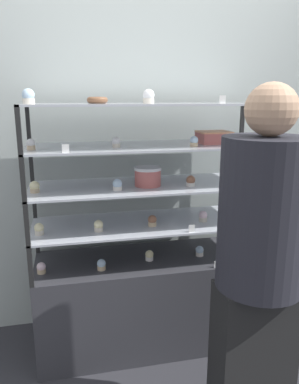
{
  "coord_description": "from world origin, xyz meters",
  "views": [
    {
      "loc": [
        -0.48,
        -2.19,
        1.61
      ],
      "look_at": [
        0.0,
        0.0,
        1.05
      ],
      "focal_mm": 35.0,
      "sensor_mm": 36.0,
      "label": 1
    }
  ],
  "objects": [
    {
      "name": "cupcake_13",
      "position": [
        0.65,
        -0.11,
        1.13
      ],
      "size": [
        0.06,
        0.06,
        0.07
      ],
      "color": "white",
      "rests_on": "display_riser_middle"
    },
    {
      "name": "cupcake_11",
      "position": [
        -0.21,
        -0.1,
        1.13
      ],
      "size": [
        0.06,
        0.06,
        0.07
      ],
      "color": "white",
      "rests_on": "display_riser_middle"
    },
    {
      "name": "sheet_cake_frosted",
      "position": [
        0.41,
        -0.0,
        1.38
      ],
      "size": [
        0.19,
        0.18,
        0.07
      ],
      "color": "#C66660",
      "rests_on": "display_riser_upper"
    },
    {
      "name": "cupcake_1",
      "position": [
        -0.32,
        -0.11,
        0.64
      ],
      "size": [
        0.05,
        0.05,
        0.07
      ],
      "color": "#CCB28C",
      "rests_on": "display_base"
    },
    {
      "name": "cupcake_10",
      "position": [
        -0.67,
        -0.06,
        1.13
      ],
      "size": [
        0.06,
        0.06,
        0.07
      ],
      "color": "#CCB28C",
      "rests_on": "display_riser_middle"
    },
    {
      "name": "cupcake_2",
      "position": [
        -0.01,
        -0.04,
        0.64
      ],
      "size": [
        0.05,
        0.05,
        0.07
      ],
      "color": "white",
      "rests_on": "display_base"
    },
    {
      "name": "cupcake_0",
      "position": [
        -0.67,
        -0.08,
        0.64
      ],
      "size": [
        0.05,
        0.05,
        0.07
      ],
      "color": "#CCB28C",
      "rests_on": "display_base"
    },
    {
      "name": "display_riser_middle",
      "position": [
        0.0,
        0.0,
        1.08
      ],
      "size": [
        1.44,
        0.51,
        0.24
      ],
      "color": "black",
      "rests_on": "display_riser_lower"
    },
    {
      "name": "cupcake_15",
      "position": [
        -0.21,
        -0.08,
        1.37
      ],
      "size": [
        0.05,
        0.05,
        0.06
      ],
      "color": "beige",
      "rests_on": "display_riser_upper"
    },
    {
      "name": "customer_figure",
      "position": [
        0.34,
        -0.78,
        0.9
      ],
      "size": [
        0.39,
        0.39,
        1.68
      ],
      "color": "black",
      "rests_on": "ground_plane"
    },
    {
      "name": "cupcake_16",
      "position": [
        0.24,
        -0.13,
        1.37
      ],
      "size": [
        0.05,
        0.05,
        0.06
      ],
      "color": "#CCB28C",
      "rests_on": "display_riser_upper"
    },
    {
      "name": "cupcake_7",
      "position": [
        0.0,
        -0.08,
        0.89
      ],
      "size": [
        0.05,
        0.05,
        0.07
      ],
      "color": "#CCB28C",
      "rests_on": "display_riser_lower"
    },
    {
      "name": "display_riser_lower",
      "position": [
        0.0,
        0.0,
        0.84
      ],
      "size": [
        1.44,
        0.51,
        0.24
      ],
      "color": "black",
      "rests_on": "display_base"
    },
    {
      "name": "display_base",
      "position": [
        0.0,
        0.0,
        0.3
      ],
      "size": [
        1.44,
        0.51,
        0.61
      ],
      "color": "#333338",
      "rests_on": "ground_plane"
    },
    {
      "name": "cupcake_4",
      "position": [
        0.66,
        -0.09,
        0.64
      ],
      "size": [
        0.05,
        0.05,
        0.07
      ],
      "color": "white",
      "rests_on": "display_base"
    },
    {
      "name": "cupcake_14",
      "position": [
        -0.67,
        -0.07,
        1.37
      ],
      "size": [
        0.05,
        0.05,
        0.06
      ],
      "color": "#CCB28C",
      "rests_on": "display_riser_upper"
    },
    {
      "name": "display_riser_upper",
      "position": [
        0.0,
        0.0,
        1.33
      ],
      "size": [
        1.44,
        0.51,
        0.24
      ],
      "color": "black",
      "rests_on": "display_riser_middle"
    },
    {
      "name": "display_riser_top",
      "position": [
        0.0,
        0.0,
        1.57
      ],
      "size": [
        1.44,
        0.51,
        0.24
      ],
      "color": "black",
      "rests_on": "display_riser_upper"
    },
    {
      "name": "cupcake_20",
      "position": [
        0.66,
        -0.08,
        1.62
      ],
      "size": [
        0.07,
        0.07,
        0.08
      ],
      "color": "beige",
      "rests_on": "display_riser_top"
    },
    {
      "name": "cupcake_5",
      "position": [
        -0.66,
        -0.09,
        0.89
      ],
      "size": [
        0.05,
        0.05,
        0.07
      ],
      "color": "beige",
      "rests_on": "display_riser_lower"
    },
    {
      "name": "ground_plane",
      "position": [
        0.0,
        0.0,
        0.0
      ],
      "size": [
        20.0,
        20.0,
        0.0
      ],
      "primitive_type": "plane",
      "color": "#2D2D33"
    },
    {
      "name": "layer_cake_centerpiece",
      "position": [
        -0.02,
        -0.03,
        1.15
      ],
      "size": [
        0.16,
        0.16,
        0.11
      ],
      "color": "#C66660",
      "rests_on": "display_riser_middle"
    },
    {
      "name": "price_tag_1",
      "position": [
        0.2,
        -0.23,
        0.87
      ],
      "size": [
        0.04,
        0.0,
        0.04
      ],
      "color": "white",
      "rests_on": "display_riser_lower"
    },
    {
      "name": "price_tag_2",
      "position": [
        0.47,
        -0.23,
        1.12
      ],
      "size": [
        0.04,
        0.0,
        0.04
      ],
      "color": "white",
      "rests_on": "display_riser_middle"
    },
    {
      "name": "donut_glazed",
      "position": [
        -0.3,
        0.04,
        1.6
      ],
      "size": [
        0.12,
        0.12,
        0.04
      ],
      "color": "brown",
      "rests_on": "display_riser_top"
    },
    {
      "name": "cupcake_8",
      "position": [
        0.33,
        -0.06,
        0.89
      ],
      "size": [
        0.05,
        0.05,
        0.07
      ],
      "color": "beige",
      "rests_on": "display_riser_lower"
    },
    {
      "name": "cupcake_3",
      "position": [
        0.33,
        -0.04,
        0.64
      ],
      "size": [
        0.05,
        0.05,
        0.07
      ],
      "color": "white",
      "rests_on": "display_base"
    },
    {
      "name": "price_tag_4",
      "position": [
        0.35,
        -0.23,
        1.6
      ],
      "size": [
        0.04,
        0.0,
        0.04
      ],
      "color": "white",
      "rests_on": "display_riser_top"
    },
    {
      "name": "cupcake_19",
      "position": [
        -0.01,
        -0.04,
        1.62
      ],
      "size": [
        0.07,
        0.07,
        0.08
      ],
      "color": "beige",
      "rests_on": "display_riser_top"
    },
    {
      "name": "price_tag_3",
      "position": [
        -0.49,
        -0.23,
        1.36
      ],
      "size": [
        0.04,
        0.0,
        0.04
      ],
      "color": "white",
      "rests_on": "display_riser_upper"
    },
    {
      "name": "cupcake_6",
      "position": [
        -0.33,
        -0.1,
        0.89
      ],
      "size": [
        0.05,
        0.05,
        0.07
      ],
      "color": "beige",
      "rests_on": "display_riser_lower"
    },
    {
      "name": "price_tag_0",
      "position": [
        0.37,
        -0.23,
        0.63
      ],
      "size": [
        0.04,
        0.0,
        0.04
      ],
      "color": "white",
      "rests_on": "display_base"
    },
    {
      "name": "cupcake_18",
      "position": [
        -0.67,
        -0.06,
        1.62
      ],
      "size": [
        0.07,
        0.07,
        0.08
      ],
      "color": "beige",
      "rests_on": "display_riser_top"
    },
    {
      "name": "back_wall",
      "position": [
        0.0,
        0.4,
        1.3
      ],
      "size": [
        8.0,
        0.05,
        2.6
      ],
      "color": "#A8B2AD",
      "rests_on": "ground_plane"
    },
    {
      "name": "cupcake_17",
      "position": [
        0.68,
        -0.14,
        1.37
      ],
      "size": [
        0.05,
        0.05,
        0.06
      ],
      "color": "white",
      "rests_on": "display_riser_upper"
    },
    {
      "name": "cupcake_12",
      "position": [
        0.23,
        -0.1,
        1.13
      ],
      "size": [
        0.06,
        0.06,
        0.07
      ],
      "color": "white",
      "rests_on": "display_riser_middle"
    },
    {
      "name": "cupcake_9",
      "position": [
        0.66,
        -0.08,
        0.89
      ],
      "size": [
        0.05,
        0.05,
        0.07
      ],
      "color": "beige",
      "rests_on": "display_riser_lower"
    }
  ]
}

